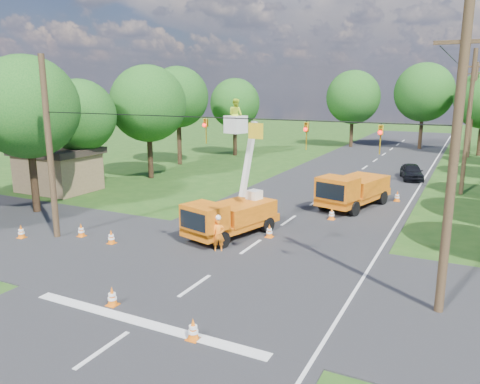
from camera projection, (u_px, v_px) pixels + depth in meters
The scene contains 30 objects.
ground at pixel (336, 188), 35.32m from camera, with size 140.00×140.00×0.00m, color #1E4615.
road_main at pixel (336, 188), 35.32m from camera, with size 12.00×100.00×0.06m, color black.
road_cross at pixel (220, 269), 19.64m from camera, with size 56.00×10.00×0.07m, color black.
stop_bar at pixel (142, 324), 15.11m from camera, with size 9.00×0.45×0.02m, color silver.
edge_line at pixel (414, 196), 32.87m from camera, with size 0.12×90.00×0.02m, color silver.
bucket_truck at pixel (230, 209), 23.56m from camera, with size 3.34×5.69×6.93m.
second_truck at pixel (352, 190), 29.25m from camera, with size 3.64×6.31×2.23m.
ground_worker at pixel (219, 235), 21.58m from camera, with size 0.59×0.39×1.61m, color orange.
distant_car at pixel (412, 172), 38.43m from camera, with size 1.56×3.87×1.32m, color black.
traffic_cone_0 at pixel (112, 297), 16.25m from camera, with size 0.38×0.38×0.71m.
traffic_cone_1 at pixel (193, 329), 14.05m from camera, with size 0.38×0.38×0.71m.
traffic_cone_2 at pixel (269, 231), 23.61m from camera, with size 0.38×0.38×0.71m.
traffic_cone_3 at pixel (332, 214), 26.80m from camera, with size 0.38×0.38×0.71m.
traffic_cone_4 at pixel (111, 237), 22.67m from camera, with size 0.38×0.38×0.71m.
traffic_cone_5 at pixel (81, 230), 23.75m from camera, with size 0.38×0.38×0.71m.
traffic_cone_6 at pixel (21, 232), 23.52m from camera, with size 0.38×0.38×0.71m.
traffic_cone_7 at pixel (397, 196), 31.08m from camera, with size 0.38×0.38×0.71m.
pole_right_near at pixel (453, 164), 14.79m from camera, with size 1.80×0.30×10.00m.
pole_right_mid at pixel (468, 122), 32.21m from camera, with size 1.80×0.30×10.00m.
pole_right_far at pixel (473, 110), 49.63m from camera, with size 1.80×0.30×10.00m.
pole_left at pixel (49, 149), 22.82m from camera, with size 0.30×0.30×9.00m.
signal_span at pixel (271, 131), 17.37m from camera, with size 18.00×0.29×1.07m.
shed at pixel (58, 169), 34.16m from camera, with size 5.50×4.50×3.15m.
tree_left_b at pixel (27, 107), 27.23m from camera, with size 6.00×6.00×9.32m.
tree_left_c at pixel (80, 116), 33.53m from camera, with size 5.20×5.20×8.06m.
tree_left_d at pixel (148, 104), 37.94m from camera, with size 6.20×6.20×9.24m.
tree_left_e at pixel (178, 97), 44.75m from camera, with size 5.80×5.80×9.41m.
tree_left_f at pixel (235, 104), 51.02m from camera, with size 5.40×5.40×8.40m.
tree_far_a at pixel (353, 97), 57.93m from camera, with size 6.60×6.60×9.50m.
tree_far_b at pixel (424, 92), 56.03m from camera, with size 7.00×7.00×10.32m.
Camera 1 is at (9.04, -14.10, 7.49)m, focal length 35.00 mm.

